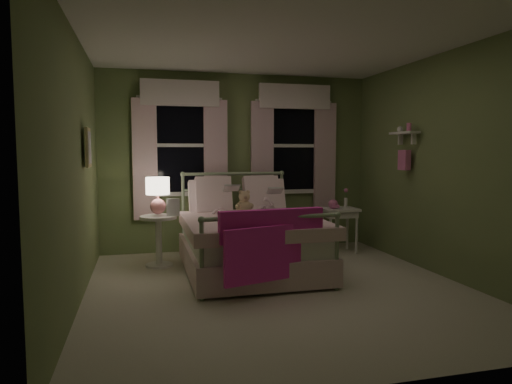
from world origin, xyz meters
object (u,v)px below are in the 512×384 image
object	(u,v)px
bed	(249,240)
nightstand_right	(339,215)
child_left	(220,193)
table_lamp	(158,192)
child_right	(262,189)
nightstand_left	(159,234)
teddy_bear	(244,204)

from	to	relation	value
bed	nightstand_right	xyz separation A→B (m)	(1.49, 0.66, 0.17)
child_left	table_lamp	size ratio (longest dim) A/B	1.54
bed	child_right	xyz separation A→B (m)	(0.28, 0.42, 0.58)
child_right	nightstand_right	world-z (taller)	child_right
nightstand_left	teddy_bear	bearing A→B (deg)	-11.90
child_left	nightstand_left	bearing A→B (deg)	1.24
child_left	child_right	bearing A→B (deg)	-173.95
nightstand_right	table_lamp	bearing A→B (deg)	-176.24
bed	nightstand_right	distance (m)	1.64
bed	nightstand_left	distance (m)	1.17
teddy_bear	table_lamp	distance (m)	1.10
child_right	nightstand_left	bearing A→B (deg)	0.02
child_left	teddy_bear	bearing A→B (deg)	156.55
bed	nightstand_left	bearing A→B (deg)	155.40
child_left	child_right	world-z (taller)	child_right
teddy_bear	nightstand_right	world-z (taller)	teddy_bear
teddy_bear	child_left	bearing A→B (deg)	150.50
child_left	nightstand_left	size ratio (longest dim) A/B	1.11
teddy_bear	table_lamp	bearing A→B (deg)	168.10
child_left	bed	bearing A→B (deg)	129.65
child_right	table_lamp	xyz separation A→B (m)	(-1.34, 0.07, -0.01)
nightstand_left	nightstand_right	xyz separation A→B (m)	(2.56, 0.17, 0.13)
nightstand_left	nightstand_right	distance (m)	2.57
bed	child_left	size ratio (longest dim) A/B	2.83
teddy_bear	nightstand_right	xyz separation A→B (m)	(1.49, 0.39, -0.24)
teddy_bear	nightstand_right	distance (m)	1.56
child_left	teddy_bear	xyz separation A→B (m)	(0.28, -0.16, -0.14)
child_right	nightstand_right	xyz separation A→B (m)	(1.21, 0.23, -0.41)
bed	table_lamp	size ratio (longest dim) A/B	4.36
child_right	teddy_bear	xyz separation A→B (m)	(-0.28, -0.16, -0.17)
bed	table_lamp	xyz separation A→B (m)	(-1.06, 0.49, 0.57)
nightstand_right	nightstand_left	bearing A→B (deg)	-176.24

